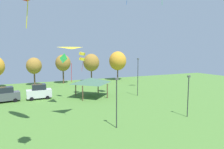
{
  "coord_description": "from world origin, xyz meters",
  "views": [
    {
      "loc": [
        -4.74,
        2.22,
        8.4
      ],
      "look_at": [
        0.94,
        14.43,
        6.86
      ],
      "focal_mm": 32.0,
      "sensor_mm": 36.0,
      "label": 1
    }
  ],
  "objects_px": {
    "park_pavilion": "(91,80)",
    "treeline_tree_5": "(118,61)",
    "parked_car_second_from_left": "(5,95)",
    "light_post_2": "(117,100)",
    "parked_car_third_from_left": "(39,92)",
    "treeline_tree_2": "(34,66)",
    "kite_flying_2": "(72,57)",
    "treeline_tree_4": "(91,63)",
    "light_post_0": "(188,93)",
    "light_post_3": "(138,75)",
    "kite_flying_1": "(64,58)",
    "kite_flying_11": "(82,56)",
    "treeline_tree_3": "(63,63)"
  },
  "relations": [
    {
      "from": "kite_flying_1",
      "to": "kite_flying_11",
      "type": "height_order",
      "value": "kite_flying_11"
    },
    {
      "from": "park_pavilion",
      "to": "light_post_2",
      "type": "height_order",
      "value": "light_post_2"
    },
    {
      "from": "park_pavilion",
      "to": "treeline_tree_5",
      "type": "height_order",
      "value": "treeline_tree_5"
    },
    {
      "from": "treeline_tree_4",
      "to": "treeline_tree_5",
      "type": "height_order",
      "value": "treeline_tree_5"
    },
    {
      "from": "parked_car_third_from_left",
      "to": "treeline_tree_2",
      "type": "relative_size",
      "value": 0.6
    },
    {
      "from": "parked_car_third_from_left",
      "to": "treeline_tree_3",
      "type": "xyz_separation_m",
      "value": [
        7.53,
        16.08,
        4.13
      ]
    },
    {
      "from": "kite_flying_2",
      "to": "parked_car_third_from_left",
      "type": "distance_m",
      "value": 16.08
    },
    {
      "from": "parked_car_second_from_left",
      "to": "light_post_0",
      "type": "distance_m",
      "value": 28.7
    },
    {
      "from": "parked_car_third_from_left",
      "to": "park_pavilion",
      "type": "relative_size",
      "value": 0.7
    },
    {
      "from": "kite_flying_2",
      "to": "parked_car_second_from_left",
      "type": "bearing_deg",
      "value": 118.44
    },
    {
      "from": "treeline_tree_2",
      "to": "park_pavilion",
      "type": "bearing_deg",
      "value": -64.64
    },
    {
      "from": "light_post_2",
      "to": "treeline_tree_2",
      "type": "height_order",
      "value": "treeline_tree_2"
    },
    {
      "from": "kite_flying_1",
      "to": "light_post_3",
      "type": "xyz_separation_m",
      "value": [
        13.25,
        -3.01,
        -3.26
      ]
    },
    {
      "from": "light_post_3",
      "to": "park_pavilion",
      "type": "bearing_deg",
      "value": 159.24
    },
    {
      "from": "kite_flying_2",
      "to": "treeline_tree_5",
      "type": "height_order",
      "value": "treeline_tree_5"
    },
    {
      "from": "light_post_3",
      "to": "parked_car_second_from_left",
      "type": "bearing_deg",
      "value": 166.79
    },
    {
      "from": "kite_flying_2",
      "to": "light_post_3",
      "type": "relative_size",
      "value": 0.45
    },
    {
      "from": "kite_flying_2",
      "to": "light_post_2",
      "type": "relative_size",
      "value": 0.58
    },
    {
      "from": "kite_flying_1",
      "to": "parked_car_second_from_left",
      "type": "distance_m",
      "value": 11.35
    },
    {
      "from": "treeline_tree_2",
      "to": "treeline_tree_5",
      "type": "distance_m",
      "value": 23.27
    },
    {
      "from": "parked_car_third_from_left",
      "to": "light_post_0",
      "type": "height_order",
      "value": "light_post_0"
    },
    {
      "from": "light_post_0",
      "to": "light_post_3",
      "type": "xyz_separation_m",
      "value": [
        0.78,
        13.24,
        0.91
      ]
    },
    {
      "from": "park_pavilion",
      "to": "light_post_2",
      "type": "bearing_deg",
      "value": -98.97
    },
    {
      "from": "treeline_tree_2",
      "to": "treeline_tree_4",
      "type": "xyz_separation_m",
      "value": [
        14.93,
        -0.44,
        0.5
      ]
    },
    {
      "from": "treeline_tree_3",
      "to": "parked_car_third_from_left",
      "type": "bearing_deg",
      "value": -115.1
    },
    {
      "from": "light_post_2",
      "to": "parked_car_third_from_left",
      "type": "bearing_deg",
      "value": 109.82
    },
    {
      "from": "light_post_0",
      "to": "treeline_tree_3",
      "type": "height_order",
      "value": "treeline_tree_3"
    },
    {
      "from": "park_pavilion",
      "to": "parked_car_second_from_left",
      "type": "bearing_deg",
      "value": 171.39
    },
    {
      "from": "park_pavilion",
      "to": "treeline_tree_3",
      "type": "bearing_deg",
      "value": 94.65
    },
    {
      "from": "kite_flying_2",
      "to": "treeline_tree_4",
      "type": "height_order",
      "value": "kite_flying_2"
    },
    {
      "from": "parked_car_second_from_left",
      "to": "light_post_2",
      "type": "xyz_separation_m",
      "value": [
        11.82,
        -18.07,
        1.95
      ]
    },
    {
      "from": "treeline_tree_2",
      "to": "light_post_0",
      "type": "bearing_deg",
      "value": -65.01
    },
    {
      "from": "park_pavilion",
      "to": "treeline_tree_5",
      "type": "xyz_separation_m",
      "value": [
        14.6,
        18.03,
        2.6
      ]
    },
    {
      "from": "park_pavilion",
      "to": "treeline_tree_2",
      "type": "relative_size",
      "value": 0.87
    },
    {
      "from": "parked_car_third_from_left",
      "to": "treeline_tree_2",
      "type": "bearing_deg",
      "value": 88.67
    },
    {
      "from": "kite_flying_2",
      "to": "parked_car_second_from_left",
      "type": "distance_m",
      "value": 17.76
    },
    {
      "from": "parked_car_second_from_left",
      "to": "treeline_tree_2",
      "type": "xyz_separation_m",
      "value": [
        5.67,
        16.1,
        3.64
      ]
    },
    {
      "from": "light_post_0",
      "to": "treeline_tree_4",
      "type": "xyz_separation_m",
      "value": [
        -1.22,
        34.21,
        2.3
      ]
    },
    {
      "from": "kite_flying_1",
      "to": "light_post_0",
      "type": "xyz_separation_m",
      "value": [
        12.47,
        -16.26,
        -4.17
      ]
    },
    {
      "from": "park_pavilion",
      "to": "treeline_tree_3",
      "type": "height_order",
      "value": "treeline_tree_3"
    },
    {
      "from": "kite_flying_2",
      "to": "treeline_tree_2",
      "type": "bearing_deg",
      "value": 94.1
    },
    {
      "from": "parked_car_third_from_left",
      "to": "light_post_3",
      "type": "relative_size",
      "value": 0.59
    },
    {
      "from": "park_pavilion",
      "to": "light_post_0",
      "type": "height_order",
      "value": "light_post_0"
    },
    {
      "from": "kite_flying_11",
      "to": "treeline_tree_5",
      "type": "relative_size",
      "value": 0.43
    },
    {
      "from": "parked_car_second_from_left",
      "to": "light_post_2",
      "type": "bearing_deg",
      "value": -64.26
    },
    {
      "from": "light_post_0",
      "to": "treeline_tree_5",
      "type": "relative_size",
      "value": 0.63
    },
    {
      "from": "parked_car_third_from_left",
      "to": "parked_car_second_from_left",
      "type": "bearing_deg",
      "value": 179.63
    },
    {
      "from": "parked_car_second_from_left",
      "to": "light_post_3",
      "type": "xyz_separation_m",
      "value": [
        22.6,
        -5.3,
        2.75
      ]
    },
    {
      "from": "light_post_2",
      "to": "treeline_tree_5",
      "type": "bearing_deg",
      "value": 63.24
    },
    {
      "from": "parked_car_second_from_left",
      "to": "light_post_2",
      "type": "relative_size",
      "value": 0.82
    }
  ]
}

